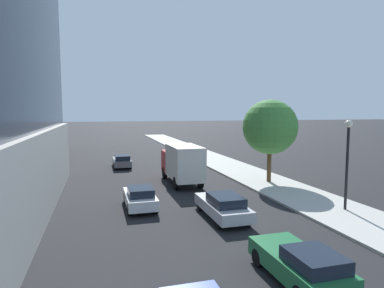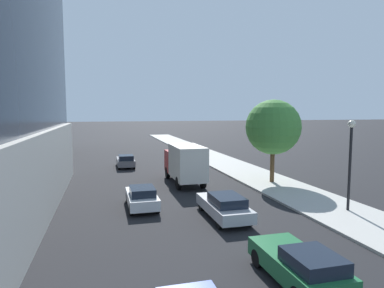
# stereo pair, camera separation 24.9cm
# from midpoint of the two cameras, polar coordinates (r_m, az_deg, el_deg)

# --- Properties ---
(sidewalk) EXTENTS (4.77, 120.00, 0.15)m
(sidewalk) POSITION_cam_midpoint_polar(r_m,az_deg,el_deg) (27.16, 15.48, -7.19)
(sidewalk) COLOR #B2AFA8
(sidewalk) RESTS_ON ground
(street_lamp) EXTENTS (0.44, 0.44, 5.34)m
(street_lamp) POSITION_cam_midpoint_polar(r_m,az_deg,el_deg) (21.57, 25.87, -1.10)
(street_lamp) COLOR black
(street_lamp) RESTS_ON sidewalk
(street_tree) EXTENTS (4.52, 4.52, 6.83)m
(street_tree) POSITION_cam_midpoint_polar(r_m,az_deg,el_deg) (28.11, 14.01, 2.81)
(street_tree) COLOR brown
(street_tree) RESTS_ON sidewalk
(car_silver) EXTENTS (1.86, 4.78, 1.41)m
(car_silver) POSITION_cam_midpoint_polar(r_m,az_deg,el_deg) (19.02, 5.95, -10.51)
(car_silver) COLOR #B7B7BC
(car_silver) RESTS_ON ground
(car_green) EXTENTS (1.83, 4.15, 1.44)m
(car_green) POSITION_cam_midpoint_polar(r_m,az_deg,el_deg) (12.79, 18.55, -19.05)
(car_green) COLOR #1E6638
(car_green) RESTS_ON ground
(car_gray) EXTENTS (1.77, 4.34, 1.41)m
(car_gray) POSITION_cam_midpoint_polar(r_m,az_deg,el_deg) (36.40, -11.13, -2.86)
(car_gray) COLOR slate
(car_gray) RESTS_ON ground
(car_white) EXTENTS (1.75, 4.09, 1.39)m
(car_white) POSITION_cam_midpoint_polar(r_m,az_deg,el_deg) (21.09, -8.27, -8.99)
(car_white) COLOR silver
(car_white) RESTS_ON ground
(box_truck) EXTENTS (2.26, 6.57, 3.26)m
(box_truck) POSITION_cam_midpoint_polar(r_m,az_deg,el_deg) (27.48, -0.94, -3.16)
(box_truck) COLOR #B21E1E
(box_truck) RESTS_ON ground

